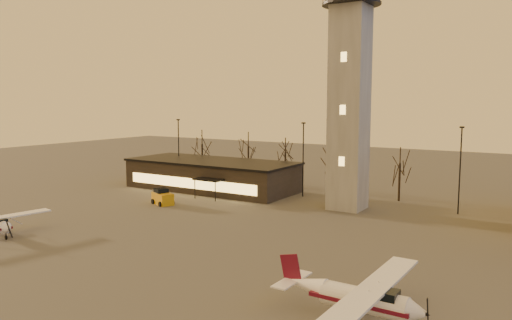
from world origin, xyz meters
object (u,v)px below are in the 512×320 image
Objects in this scene: control_tower at (350,73)px; service_cart at (163,198)px; cessna_front at (366,305)px; terminal at (212,175)px.

control_tower is 9.26× the size of service_cart.
cessna_front is (12.75, -29.11, -15.15)m from control_tower.
terminal is at bearing 139.43° from cessna_front.
control_tower is at bearing -5.15° from terminal.
terminal is 12.09m from service_cart.
service_cart is (-20.76, -9.96, -15.57)m from control_tower.
terminal reaches higher than service_cart.
cessna_front is 3.52× the size of service_cart.
terminal is 2.05× the size of cessna_front.
control_tower is at bearing 114.91° from cessna_front.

